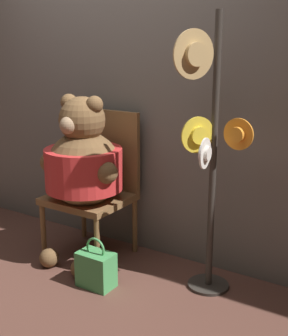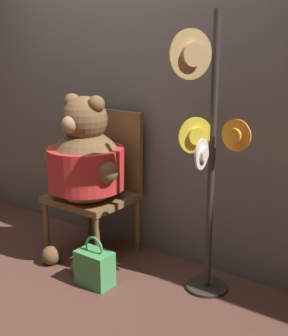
{
  "view_description": "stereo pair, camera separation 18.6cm",
  "coord_description": "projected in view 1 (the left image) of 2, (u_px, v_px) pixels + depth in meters",
  "views": [
    {
      "loc": [
        2.12,
        -2.36,
        1.63
      ],
      "look_at": [
        0.45,
        0.21,
        0.78
      ],
      "focal_mm": 50.0,
      "sensor_mm": 36.0,
      "label": 1
    },
    {
      "loc": [
        2.28,
        -2.26,
        1.63
      ],
      "look_at": [
        0.45,
        0.21,
        0.78
      ],
      "focal_mm": 50.0,
      "sensor_mm": 36.0,
      "label": 2
    }
  ],
  "objects": [
    {
      "name": "ground_plane",
      "position": [
        77.0,
        267.0,
        3.46
      ],
      "size": [
        14.0,
        14.0,
        0.0
      ],
      "primitive_type": "plane",
      "color": "brown"
    },
    {
      "name": "wall_back",
      "position": [
        123.0,
        73.0,
        3.59
      ],
      "size": [
        8.0,
        0.1,
        2.76
      ],
      "color": "#66605B",
      "rests_on": "ground_plane"
    },
    {
      "name": "hat_display_rack",
      "position": [
        208.0,
        151.0,
        2.89
      ],
      "size": [
        0.41,
        0.44,
        1.8
      ],
      "color": "#332D28",
      "rests_on": "ground_plane"
    },
    {
      "name": "handbag_on_ground",
      "position": [
        96.0,
        269.0,
        3.16
      ],
      "size": [
        0.25,
        0.16,
        0.36
      ],
      "color": "#479E56",
      "rests_on": "ground_plane"
    },
    {
      "name": "chair",
      "position": [
        97.0,
        181.0,
        3.6
      ],
      "size": [
        0.58,
        0.53,
        1.11
      ],
      "color": "brown",
      "rests_on": "ground_plane"
    },
    {
      "name": "teddy_bear",
      "position": [
        83.0,
        164.0,
        3.38
      ],
      "size": [
        0.68,
        0.6,
        1.26
      ],
      "color": "brown",
      "rests_on": "ground_plane"
    }
  ]
}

